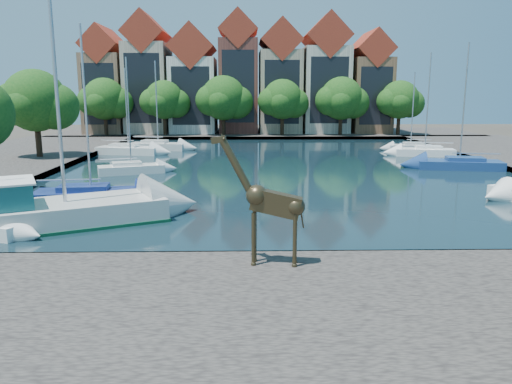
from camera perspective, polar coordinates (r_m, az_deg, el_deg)
ground at (r=19.42m, az=7.98°, el=-7.99°), size 160.00×160.00×0.00m
water_basin at (r=42.66m, az=2.90°, el=2.85°), size 38.00×50.00×0.08m
near_quay at (r=13.04m, az=13.08°, el=-17.17°), size 50.00×14.00×0.50m
far_quay at (r=74.38m, az=1.14°, el=6.72°), size 60.00×16.00×0.50m
townhouse_west_end at (r=76.69m, az=-16.66°, el=11.71°), size 5.44×9.18×14.93m
townhouse_west_mid at (r=75.37m, az=-12.19°, el=12.61°), size 5.94×9.18×16.79m
townhouse_west_inner at (r=74.43m, az=-7.13°, el=12.11°), size 6.43×9.18×15.15m
townhouse_center at (r=74.08m, az=-2.01°, el=12.98°), size 5.44×9.18×16.93m
townhouse_east_inner at (r=74.23m, az=2.74°, el=12.48°), size 5.94×9.18×15.79m
townhouse_east_mid at (r=74.96m, az=7.83°, el=12.66°), size 6.43×9.18×16.65m
townhouse_east_end at (r=76.22m, az=12.74°, el=11.72°), size 5.44×9.18×14.43m
far_tree_far_west at (r=71.11m, az=-16.86°, el=10.00°), size 7.28×5.60×7.68m
far_tree_west at (r=69.42m, az=-10.38°, el=10.18°), size 6.76×5.20×7.36m
far_tree_mid_west at (r=68.62m, az=-3.66°, el=10.51°), size 7.80×6.00×8.00m
far_tree_mid_east at (r=68.76m, az=3.12°, el=10.39°), size 7.02×5.40×7.52m
far_tree_east at (r=69.82m, az=9.80°, el=10.34°), size 7.54×5.80×7.84m
far_tree_far_east at (r=71.76m, az=16.17°, el=9.96°), size 6.76×5.20×7.36m
side_tree_left_far at (r=49.77m, az=-23.80°, el=9.32°), size 7.28×5.60×7.88m
giraffe_statue at (r=17.03m, az=1.47°, el=-1.21°), size 3.13×0.71×4.47m
motorsailer at (r=25.57m, az=-24.99°, el=-1.91°), size 12.38×8.41×11.89m
sailboat_left_b at (r=30.38m, az=-18.32°, el=-0.10°), size 6.51×2.87×9.95m
sailboat_left_c at (r=40.24m, az=-14.07°, el=2.79°), size 5.28×3.27×8.85m
sailboat_left_d at (r=52.70m, az=-14.37°, el=4.82°), size 6.63×3.38×8.58m
sailboat_left_e at (r=55.86m, az=-11.12°, el=5.34°), size 6.40×3.23×9.49m
sailboat_right_b at (r=44.59m, az=22.23°, el=3.14°), size 7.00×3.52×10.12m
sailboat_right_c at (r=52.40m, az=18.73°, el=4.54°), size 5.91×2.98×9.96m
sailboat_right_d at (r=56.67m, az=17.25°, el=5.05°), size 4.74×1.93×8.30m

